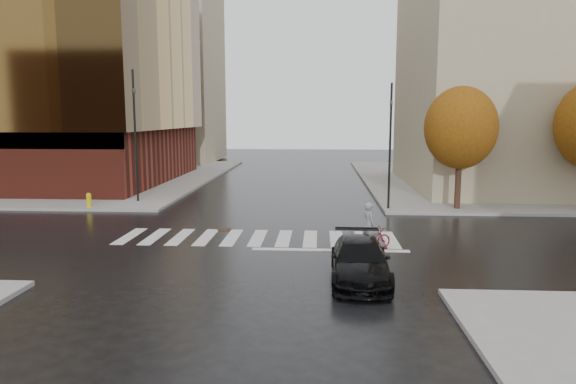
{
  "coord_description": "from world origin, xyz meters",
  "views": [
    {
      "loc": [
        2.55,
        -20.41,
        5.05
      ],
      "look_at": [
        1.28,
        0.28,
        2.0
      ],
      "focal_mm": 32.0,
      "sensor_mm": 36.0,
      "label": 1
    }
  ],
  "objects_px": {
    "traffic_light_ne": "(390,139)",
    "fire_hydrant": "(89,199)",
    "sedan": "(360,260)",
    "traffic_light_nw": "(135,127)",
    "cyclist": "(370,233)"
  },
  "relations": [
    {
      "from": "traffic_light_nw",
      "to": "traffic_light_ne",
      "type": "bearing_deg",
      "value": 80.86
    },
    {
      "from": "sedan",
      "to": "cyclist",
      "type": "bearing_deg",
      "value": 80.9
    },
    {
      "from": "traffic_light_ne",
      "to": "fire_hydrant",
      "type": "bearing_deg",
      "value": -3.92
    },
    {
      "from": "cyclist",
      "to": "sedan",
      "type": "bearing_deg",
      "value": 147.68
    },
    {
      "from": "traffic_light_nw",
      "to": "traffic_light_ne",
      "type": "xyz_separation_m",
      "value": [
        14.36,
        -1.52,
        -0.6
      ]
    },
    {
      "from": "sedan",
      "to": "fire_hydrant",
      "type": "bearing_deg",
      "value": 141.72
    },
    {
      "from": "traffic_light_nw",
      "to": "traffic_light_ne",
      "type": "relative_size",
      "value": 1.13
    },
    {
      "from": "cyclist",
      "to": "traffic_light_ne",
      "type": "distance_m",
      "value": 8.99
    },
    {
      "from": "sedan",
      "to": "fire_hydrant",
      "type": "xyz_separation_m",
      "value": [
        -13.83,
        11.39,
        -0.05
      ]
    },
    {
      "from": "sedan",
      "to": "cyclist",
      "type": "distance_m",
      "value": 3.96
    },
    {
      "from": "sedan",
      "to": "traffic_light_ne",
      "type": "bearing_deg",
      "value": 79.65
    },
    {
      "from": "traffic_light_ne",
      "to": "fire_hydrant",
      "type": "height_order",
      "value": "traffic_light_ne"
    },
    {
      "from": "traffic_light_ne",
      "to": "traffic_light_nw",
      "type": "bearing_deg",
      "value": -12.39
    },
    {
      "from": "cyclist",
      "to": "traffic_light_nw",
      "type": "distance_m",
      "value": 16.37
    },
    {
      "from": "cyclist",
      "to": "fire_hydrant",
      "type": "height_order",
      "value": "cyclist"
    }
  ]
}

